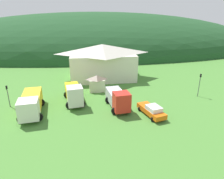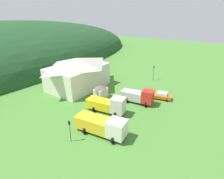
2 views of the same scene
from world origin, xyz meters
The scene contains 11 objects.
ground_plane centered at (0.00, 0.00, 0.00)m, with size 200.00×200.00×0.00m, color #477F33.
forested_hill_backdrop centered at (0.00, 56.86, 0.00)m, with size 144.36×60.00×30.57m, color #1E4723.
depot_building centered at (-1.64, 15.92, 4.00)m, with size 15.29×10.76×7.75m.
play_shed_cream centered at (-3.54, 7.22, 1.63)m, with size 3.16×2.27×3.16m.
heavy_rig_striped centered at (-13.72, -0.95, 1.70)m, with size 4.00×8.64×3.18m.
flatbed_truck_yellow centered at (-7.69, 2.21, 1.71)m, with size 3.78×7.94×3.50m.
crane_truck_red centered at (-0.82, -0.89, 1.66)m, with size 3.53×7.09×3.30m.
service_pickup_orange centered at (3.63, -3.94, 0.83)m, with size 3.12×5.50×1.66m.
traffic_light_west centered at (-17.79, 1.99, 2.22)m, with size 0.20×0.32×3.56m.
traffic_light_east centered at (14.22, 1.95, 2.57)m, with size 0.20×0.32×4.19m.
traffic_cone_near_pickup centered at (-7.66, 4.59, 0.00)m, with size 0.36×0.36×0.52m, color orange.
Camera 1 is at (-5.63, -28.76, 13.63)m, focal length 31.84 mm.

